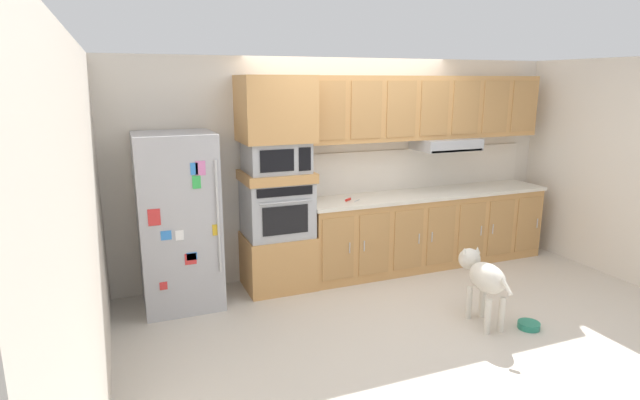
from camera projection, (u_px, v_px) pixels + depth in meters
name	position (u px, v px, depth m)	size (l,w,h in m)	color
ground_plane	(389.00, 298.00, 5.40)	(9.60, 9.60, 0.00)	beige
back_kitchen_wall	(347.00, 166.00, 6.11)	(6.20, 0.12, 2.50)	beige
side_panel_left	(89.00, 207.00, 4.10)	(0.12, 7.10, 2.50)	beige
side_panel_right	(597.00, 165.00, 6.13)	(0.12, 7.10, 2.50)	silver
refrigerator	(178.00, 221.00, 5.07)	(0.76, 0.73, 1.76)	#ADADB2
oven_base_cabinet	(278.00, 261.00, 5.65)	(0.74, 0.62, 0.60)	tan
built_in_oven	(277.00, 208.00, 5.51)	(0.70, 0.62, 0.60)	#A8AAAF
appliance_mid_shelf	(276.00, 176.00, 5.43)	(0.74, 0.62, 0.10)	tan
microwave	(276.00, 157.00, 5.38)	(0.64, 0.54, 0.32)	#A8AAAF
appliance_upper_cabinet	(275.00, 109.00, 5.27)	(0.74, 0.62, 0.68)	tan
lower_cabinet_run	(426.00, 230.00, 6.31)	(3.11, 0.63, 0.88)	tan
countertop_slab	(428.00, 194.00, 6.21)	(3.15, 0.64, 0.04)	silver
backsplash_panel	(416.00, 168.00, 6.40)	(3.15, 0.02, 0.50)	silver
upper_cabinet_with_hood	(428.00, 110.00, 6.09)	(3.11, 0.48, 0.88)	tan
screwdriver	(349.00, 200.00, 5.75)	(0.17, 0.17, 0.03)	red
dog	(483.00, 276.00, 4.77)	(0.32, 0.85, 0.67)	beige
dog_food_bowl	(529.00, 325.00, 4.73)	(0.20, 0.20, 0.06)	#267F66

